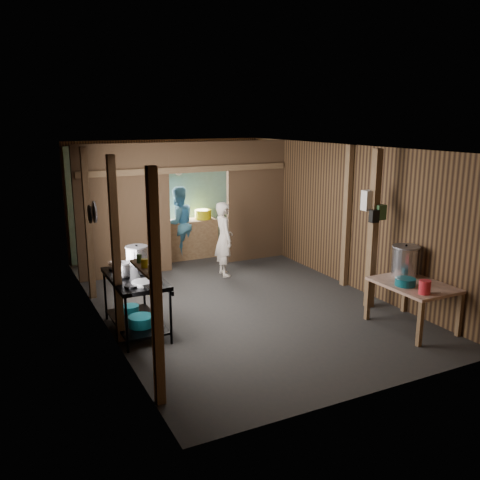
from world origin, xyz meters
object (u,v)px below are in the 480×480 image
prep_table (412,306)px  pink_bucket (425,287)px  yellow_tub (203,214)px  cook (224,239)px  stock_pot (405,261)px  gas_range (136,304)px  stove_pot_large (137,257)px

prep_table → pink_bucket: size_ratio=6.02×
yellow_tub → cook: cook is taller
stock_pot → pink_bucket: size_ratio=2.53×
gas_range → cook: bearing=40.2°
prep_table → yellow_tub: size_ratio=3.15×
cook → prep_table: bearing=-152.6°
prep_table → pink_bucket: pink_bucket is taller
gas_range → stock_pot: 4.13m
yellow_tub → stock_pot: bearing=-74.4°
stove_pot_large → yellow_tub: size_ratio=0.93×
cook → gas_range: bearing=136.6°
prep_table → stock_pot: (0.17, 0.37, 0.57)m
stove_pot_large → yellow_tub: 3.85m
yellow_tub → cook: size_ratio=0.25×
stove_pot_large → stock_pot: size_ratio=0.70×
stock_pot → cook: size_ratio=0.33×
gas_range → stove_pot_large: (0.17, 0.48, 0.57)m
gas_range → prep_table: gas_range is taller
pink_bucket → yellow_tub: (-0.99, 5.62, 0.17)m
stove_pot_large → pink_bucket: (3.34, -2.57, -0.21)m
gas_range → pink_bucket: bearing=-30.8°
stove_pot_large → pink_bucket: size_ratio=1.78×
prep_table → pink_bucket: bearing=-117.0°
gas_range → stove_pot_large: bearing=70.4°
yellow_tub → cook: bearing=-97.6°
cook → stove_pot_large: bearing=130.9°
stove_pot_large → cook: cook is taller
prep_table → yellow_tub: 5.39m
prep_table → pink_bucket: (-0.20, -0.40, 0.44)m
stove_pot_large → pink_bucket: stove_pot_large is taller
pink_bucket → cook: (-1.20, 4.04, -0.05)m
yellow_tub → prep_table: bearing=-77.2°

